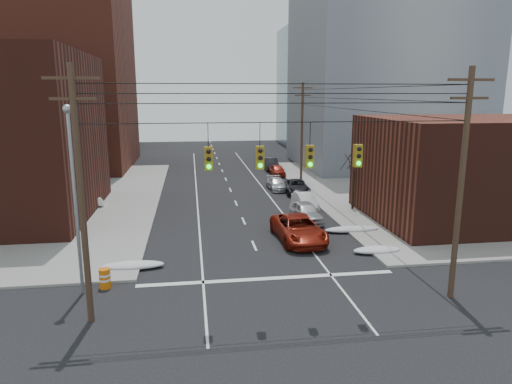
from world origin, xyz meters
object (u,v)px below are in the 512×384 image
object	(u,v)px
parked_car_c	(296,187)
lot_car_a	(79,201)
red_pickup	(298,229)
lot_car_b	(72,190)
parked_car_b	(305,201)
lot_car_d	(43,189)
parked_car_f	(271,164)
parked_car_a	(306,212)
parked_car_e	(277,170)
parked_car_d	(277,184)
construction_barrel	(105,278)

from	to	relation	value
parked_car_c	lot_car_a	world-z (taller)	lot_car_a
red_pickup	lot_car_b	distance (m)	24.28
parked_car_b	lot_car_d	distance (m)	24.84
parked_car_f	red_pickup	bearing A→B (deg)	-95.04
parked_car_a	parked_car_e	world-z (taller)	parked_car_a
parked_car_e	parked_car_a	bearing A→B (deg)	-93.80
lot_car_b	lot_car_d	bearing A→B (deg)	93.94
lot_car_d	parked_car_b	bearing A→B (deg)	-97.68
lot_car_a	lot_car_d	world-z (taller)	lot_car_d
parked_car_c	lot_car_b	size ratio (longest dim) A/B	1.04
lot_car_a	parked_car_f	bearing A→B (deg)	-68.37
parked_car_c	parked_car_b	bearing A→B (deg)	-92.10
parked_car_e	lot_car_d	world-z (taller)	lot_car_d
red_pickup	lot_car_b	world-z (taller)	red_pickup
parked_car_b	parked_car_f	xyz separation A→B (m)	(0.59, 20.43, 0.11)
parked_car_c	lot_car_b	xyz separation A→B (m)	(-21.72, 1.09, 0.13)
parked_car_d	lot_car_b	xyz separation A→B (m)	(-20.12, -0.91, 0.19)
parked_car_c	lot_car_b	distance (m)	21.75
lot_car_b	parked_car_d	bearing A→B (deg)	-80.56
parked_car_b	parked_car_f	world-z (taller)	parked_car_f
lot_car_a	parked_car_d	bearing A→B (deg)	-93.33
lot_car_b	parked_car_b	bearing A→B (deg)	-101.57
red_pickup	parked_car_f	size ratio (longest dim) A/B	1.31
parked_car_c	construction_barrel	world-z (taller)	parked_car_c
red_pickup	construction_barrel	world-z (taller)	red_pickup
parked_car_d	lot_car_d	bearing A→B (deg)	179.27
parked_car_b	parked_car_d	distance (m)	8.00
red_pickup	parked_car_b	distance (m)	9.16
red_pickup	parked_car_e	distance (m)	24.99
red_pickup	parked_car_c	size ratio (longest dim) A/B	1.24
construction_barrel	parked_car_e	bearing A→B (deg)	64.27
parked_car_a	parked_car_d	world-z (taller)	parked_car_a
lot_car_a	construction_barrel	distance (m)	17.75
parked_car_e	parked_car_c	bearing A→B (deg)	-89.27
parked_car_f	lot_car_b	distance (m)	25.49
lot_car_b	parked_car_a	bearing A→B (deg)	-112.35
parked_car_a	lot_car_a	world-z (taller)	parked_car_a
parked_car_c	parked_car_f	xyz separation A→B (m)	(-0.04, 14.49, 0.09)
parked_car_e	lot_car_b	xyz separation A→B (m)	(-21.72, -8.98, 0.14)
red_pickup	lot_car_a	size ratio (longest dim) A/B	1.58
lot_car_a	construction_barrel	bearing A→B (deg)	175.60
parked_car_c	construction_barrel	xyz separation A→B (m)	(-14.90, -20.85, -0.14)
lot_car_d	lot_car_a	bearing A→B (deg)	-129.65
parked_car_b	parked_car_d	world-z (taller)	parked_car_b
parked_car_a	construction_barrel	distance (m)	17.07
parked_car_d	construction_barrel	size ratio (longest dim) A/B	4.07
parked_car_a	construction_barrel	xyz separation A→B (m)	(-13.30, -10.70, -0.23)
parked_car_a	construction_barrel	size ratio (longest dim) A/B	4.32
parked_car_a	parked_car_f	distance (m)	24.69
parked_car_b	parked_car_a	bearing A→B (deg)	-107.23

